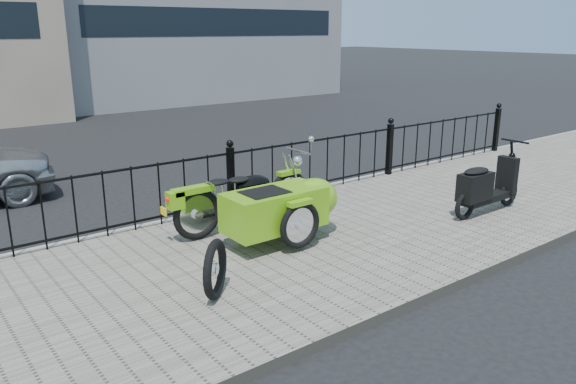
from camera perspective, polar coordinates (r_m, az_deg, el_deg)
ground at (r=7.71m, az=-0.56°, el=-4.93°), size 120.00×120.00×0.00m
sidewalk at (r=7.32m, az=1.80°, el=-5.61°), size 30.00×3.80×0.12m
curb at (r=8.81m, az=-6.20°, el=-1.84°), size 30.00×0.10×0.12m
iron_fence at (r=8.55m, az=-5.82°, el=1.28°), size 14.11×0.11×1.08m
motorcycle_sidecar at (r=7.30m, az=-0.90°, el=-1.20°), size 2.28×1.48×0.98m
scooter at (r=8.80m, az=19.35°, el=0.44°), size 1.54×0.45×1.04m
spare_tire at (r=5.81m, az=-7.41°, el=-7.77°), size 0.52×0.49×0.63m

